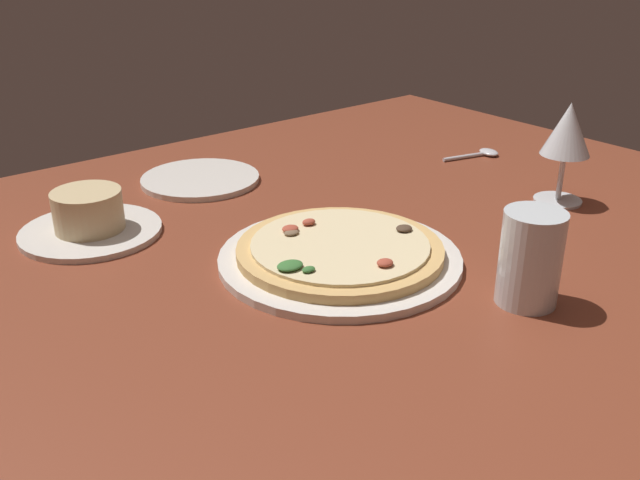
# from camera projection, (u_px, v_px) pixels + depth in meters

# --- Properties ---
(dining_table) EXTENTS (1.50, 1.10, 0.04)m
(dining_table) POSITION_uv_depth(u_px,v_px,m) (300.00, 277.00, 0.88)
(dining_table) COLOR brown
(dining_table) RESTS_ON ground
(pizza_main) EXTENTS (0.30, 0.30, 0.03)m
(pizza_main) POSITION_uv_depth(u_px,v_px,m) (340.00, 253.00, 0.86)
(pizza_main) COLOR silver
(pizza_main) RESTS_ON dining_table
(ramekin_on_saucer) EXTENTS (0.18, 0.18, 0.06)m
(ramekin_on_saucer) POSITION_uv_depth(u_px,v_px,m) (89.00, 218.00, 0.94)
(ramekin_on_saucer) COLOR silver
(ramekin_on_saucer) RESTS_ON dining_table
(wine_glass_near) EXTENTS (0.07, 0.07, 0.15)m
(wine_glass_near) POSITION_uv_depth(u_px,v_px,m) (567.00, 134.00, 1.01)
(wine_glass_near) COLOR silver
(wine_glass_near) RESTS_ON dining_table
(water_glass) EXTENTS (0.07, 0.07, 0.11)m
(water_glass) POSITION_uv_depth(u_px,v_px,m) (530.00, 263.00, 0.76)
(water_glass) COLOR silver
(water_glass) RESTS_ON dining_table
(side_plate) EXTENTS (0.19, 0.19, 0.01)m
(side_plate) POSITION_uv_depth(u_px,v_px,m) (200.00, 179.00, 1.13)
(side_plate) COLOR silver
(side_plate) RESTS_ON dining_table
(spoon) EXTENTS (0.11, 0.05, 0.01)m
(spoon) POSITION_uv_depth(u_px,v_px,m) (482.00, 153.00, 1.25)
(spoon) COLOR silver
(spoon) RESTS_ON dining_table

